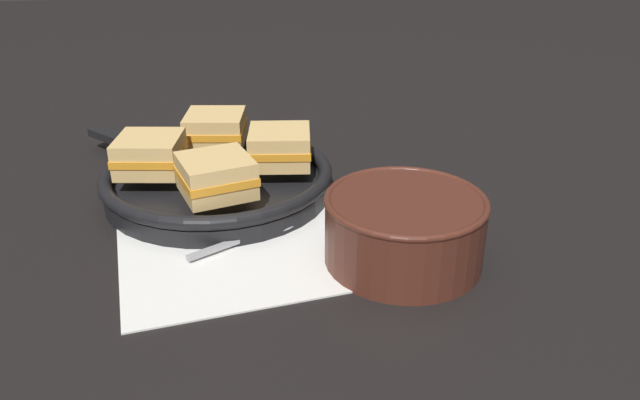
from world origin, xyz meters
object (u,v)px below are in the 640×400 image
at_px(spoon, 266,231).
at_px(sandwich_near_right, 216,176).
at_px(sandwich_far_right, 215,129).
at_px(soup_bowl, 404,226).
at_px(sandwich_far_left, 280,147).
at_px(sandwich_near_left, 150,154).
at_px(skillet, 217,180).

height_order(spoon, sandwich_near_right, sandwich_near_right).
relative_size(spoon, sandwich_far_right, 1.47).
relative_size(soup_bowl, sandwich_far_left, 1.99).
xyz_separation_m(spoon, sandwich_near_left, (-0.15, 0.12, 0.06)).
distance_m(spoon, sandwich_far_right, 0.22).
distance_m(soup_bowl, sandwich_far_right, 0.35).
relative_size(spoon, skillet, 0.36).
distance_m(sandwich_near_right, sandwich_far_right, 0.17).
bearing_deg(sandwich_far_left, skillet, -177.61).
bearing_deg(sandwich_near_right, sandwich_far_left, 48.45).
distance_m(sandwich_near_left, sandwich_near_right, 0.12).
bearing_deg(sandwich_near_right, sandwich_far_right, 93.45).
bearing_deg(sandwich_far_left, sandwich_near_left, -176.55).
height_order(spoon, sandwich_far_left, sandwich_far_left).
bearing_deg(sandwich_near_left, spoon, -38.69).
relative_size(sandwich_near_right, sandwich_far_left, 1.20).
relative_size(spoon, sandwich_far_left, 1.50).
height_order(soup_bowl, sandwich_near_left, sandwich_near_left).
height_order(sandwich_near_right, sandwich_far_right, same).
distance_m(soup_bowl, sandwich_far_left, 0.23).
xyz_separation_m(spoon, sandwich_far_right, (-0.07, 0.21, 0.06)).
distance_m(skillet, sandwich_near_right, 0.10).
bearing_deg(sandwich_far_left, soup_bowl, -57.06).
xyz_separation_m(spoon, sandwich_far_left, (0.02, 0.13, 0.06)).
relative_size(soup_bowl, sandwich_near_left, 1.93).
bearing_deg(spoon, sandwich_far_left, 46.98).
xyz_separation_m(sandwich_near_right, sandwich_far_right, (-0.01, 0.17, 0.00)).
height_order(soup_bowl, spoon, soup_bowl).
height_order(skillet, sandwich_near_right, sandwich_near_right).
relative_size(soup_bowl, sandwich_near_right, 1.66).
relative_size(sandwich_near_left, sandwich_far_left, 1.03).
bearing_deg(sandwich_far_right, sandwich_far_left, -41.55).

